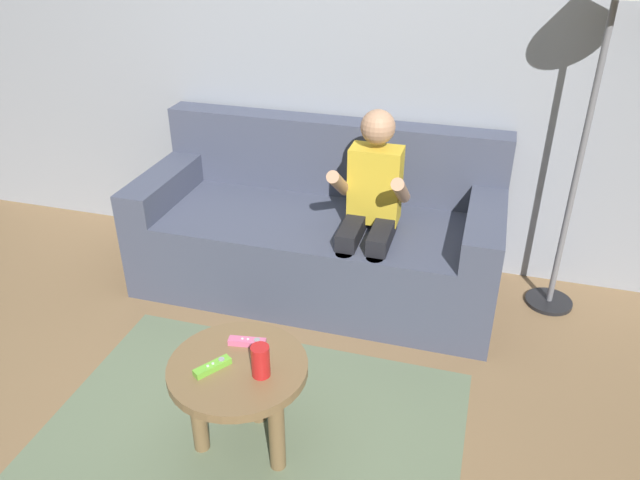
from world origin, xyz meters
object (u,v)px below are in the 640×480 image
object	(u,v)px
couch	(319,234)
game_remote_lime_near_edge	(213,367)
game_remote_pink_center	(247,342)
floor_lamp	(615,3)
coffee_table	(240,381)
person_seated_on_couch	(370,206)
soda_can	(261,361)

from	to	relation	value
couch	game_remote_lime_near_edge	size ratio (longest dim) A/B	13.82
game_remote_pink_center	floor_lamp	size ratio (longest dim) A/B	0.08
coffee_table	floor_lamp	world-z (taller)	floor_lamp
person_seated_on_couch	soda_can	world-z (taller)	person_seated_on_couch
person_seated_on_couch	soda_can	size ratio (longest dim) A/B	8.49
game_remote_pink_center	coffee_table	bearing A→B (deg)	-85.74
game_remote_pink_center	soda_can	bearing A→B (deg)	-52.10
game_remote_lime_near_edge	soda_can	size ratio (longest dim) A/B	1.12
soda_can	floor_lamp	size ratio (longest dim) A/B	0.07
coffee_table	floor_lamp	size ratio (longest dim) A/B	0.29
person_seated_on_couch	game_remote_lime_near_edge	distance (m)	1.16
couch	game_remote_pink_center	bearing A→B (deg)	-87.57
coffee_table	game_remote_pink_center	size ratio (longest dim) A/B	3.53
game_remote_lime_near_edge	game_remote_pink_center	xyz separation A→B (m)	(0.07, 0.16, 0.00)
soda_can	coffee_table	bearing A→B (deg)	162.10
game_remote_pink_center	floor_lamp	xyz separation A→B (m)	(1.18, 1.25, 1.07)
soda_can	game_remote_lime_near_edge	bearing A→B (deg)	-172.47
game_remote_pink_center	person_seated_on_couch	bearing A→B (deg)	74.39
game_remote_lime_near_edge	game_remote_pink_center	bearing A→B (deg)	68.20
couch	floor_lamp	world-z (taller)	floor_lamp
couch	coffee_table	xyz separation A→B (m)	(0.06, -1.23, 0.04)
person_seated_on_couch	game_remote_pink_center	bearing A→B (deg)	-105.61
coffee_table	soda_can	xyz separation A→B (m)	(0.10, -0.03, 0.14)
floor_lamp	soda_can	bearing A→B (deg)	-127.74
game_remote_lime_near_edge	floor_lamp	size ratio (longest dim) A/B	0.08
couch	floor_lamp	bearing A→B (deg)	5.91
soda_can	floor_lamp	world-z (taller)	floor_lamp
soda_can	person_seated_on_couch	bearing A→B (deg)	81.96
game_remote_lime_near_edge	game_remote_pink_center	distance (m)	0.18
couch	game_remote_pink_center	distance (m)	1.13
person_seated_on_couch	coffee_table	xyz separation A→B (m)	(-0.25, -1.04, -0.25)
couch	floor_lamp	xyz separation A→B (m)	(1.23, 0.13, 1.20)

